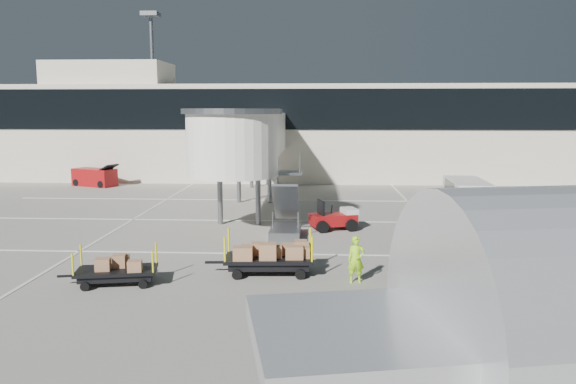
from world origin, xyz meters
The scene contains 11 objects.
ground centered at (0.00, 0.00, 0.00)m, with size 140.00×140.00×0.00m, color #9D988D.
lane_markings centered at (-0.67, 9.33, 0.01)m, with size 40.00×30.00×0.02m.
terminal centered at (-0.35, 29.94, 4.11)m, with size 64.00×12.11×15.20m.
jet_bridge centered at (-3.97, 12.26, 4.28)m, with size 5.70×20.40×6.03m.
baggage_tug centered at (0.95, 6.96, 0.55)m, with size 2.52×2.01×1.51m.
suitcase_cart centered at (7.27, 3.98, 0.58)m, with size 4.16×2.35×1.59m.
box_cart_near centered at (-1.60, -0.83, 0.61)m, with size 4.00×1.79×1.55m.
box_cart_far centered at (-6.68, -2.40, 0.46)m, with size 3.39×1.82×1.30m.
ground_worker centered at (1.45, -1.75, 0.83)m, with size 0.60×0.39×1.65m, color #96E017.
minivan centered at (8.89, 12.53, 1.12)m, with size 2.38×5.03×1.87m.
belt_loader centered at (-17.46, 22.23, 0.69)m, with size 3.98×2.71×1.80m.
Camera 1 is at (0.10, -20.74, 5.98)m, focal length 35.00 mm.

